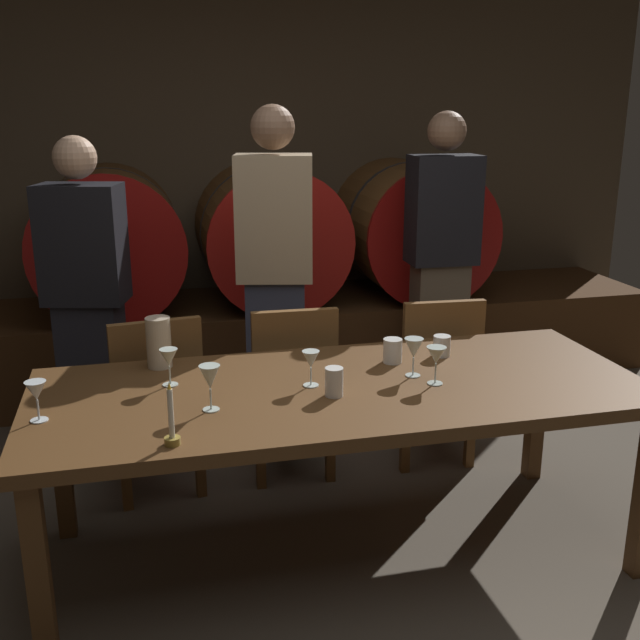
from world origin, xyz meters
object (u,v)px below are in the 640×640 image
Objects in this scene: wine_glass_left at (169,359)px; cup_center at (393,351)px; guest_left at (88,306)px; candle_center at (172,427)px; dining_table at (341,401)px; chair_left at (156,397)px; chair_right at (434,371)px; cup_left at (334,382)px; wine_glass_center_left at (210,378)px; guest_right at (441,264)px; pitcher at (159,342)px; wine_glass_far_right at (436,356)px; wine_glass_center_right at (311,361)px; wine_barrel_left at (109,240)px; wine_glass_far_left at (36,392)px; chair_center at (292,383)px; wine_glass_right at (414,349)px; cup_right at (442,346)px; wine_barrel_right at (410,228)px; guest_center at (275,279)px; wine_barrel_center at (269,234)px.

wine_glass_left is 1.43× the size of cup_center.
candle_center is at bearing 116.99° from guest_left.
chair_left reaches higher than dining_table.
cup_left is (-0.73, -0.79, 0.31)m from chair_right.
wine_glass_center_left is (0.15, 0.25, 0.06)m from candle_center.
chair_left reaches higher than cup_left.
pitcher is at bearing 32.43° from guest_right.
dining_table is 0.40m from wine_glass_far_right.
cup_left is at bearing 57.10° from guest_right.
guest_left is at bearing 129.65° from wine_glass_center_right.
wine_barrel_left is 2.19m from wine_glass_far_left.
wine_glass_right is at bearing 119.67° from chair_center.
chair_center is 9.88× the size of cup_right.
guest_right reaches higher than wine_glass_left.
wine_glass_center_right is 0.94× the size of wine_glass_far_right.
wine_glass_left is 1.15m from cup_right.
pitcher is at bearing 90.79° from candle_center.
wine_glass_far_left is 1.60× the size of cup_right.
wine_glass_center_left is (0.38, -2.23, -0.12)m from wine_barrel_left.
wine_glass_far_right is at bearing 119.61° from chair_center.
wine_glass_far_right is at bearing 136.79° from chair_left.
chair_center is 5.64× the size of wine_glass_right.
chair_center reaches higher than cup_center.
wine_glass_right is at bearing 65.86° from guest_right.
chair_right is at bearing 47.18° from cup_left.
wine_barrel_right is at bearing -95.10° from guest_right.
wine_glass_right is 1.43× the size of cup_left.
guest_center is at bearing -165.00° from guest_left.
guest_center is at bearing 57.63° from wine_glass_left.
cup_right is at bearing 63.21° from wine_glass_far_right.
wine_glass_right is at bearing 10.65° from wine_glass_center_left.
cup_center is at bearing 61.35° from guest_right.
dining_table is 1.63m from guest_right.
guest_center reaches higher than guest_left.
guest_right is at bearing -154.56° from guest_center.
wine_glass_left is (-0.64, 0.16, 0.17)m from dining_table.
chair_left is 8.04× the size of cup_left.
wine_glass_left reaches higher than cup_left.
cup_right is (1.02, 0.36, -0.07)m from wine_glass_center_left.
chair_center reaches higher than cup_right.
dining_table is 0.36m from cup_center.
candle_center is at bearing 62.79° from chair_center.
pitcher is (-1.62, -0.92, -0.05)m from guest_right.
dining_table is 1.10m from guest_center.
wine_glass_far_right is 1.68× the size of cup_right.
wine_glass_right is at bearing 117.06° from wine_glass_far_right.
chair_center is at bearing 43.13° from wine_glass_left.
wine_barrel_center is 1.89m from pitcher.
dining_table is (-1.06, -2.11, -0.30)m from wine_barrel_right.
pitcher reaches higher than cup_right.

